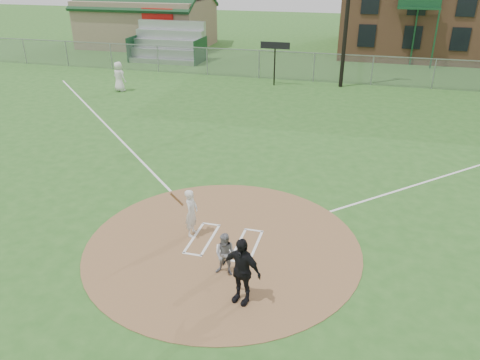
% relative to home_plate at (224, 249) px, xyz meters
% --- Properties ---
extents(ground, '(140.00, 140.00, 0.00)m').
position_rel_home_plate_xyz_m(ground, '(-0.09, 0.23, -0.03)').
color(ground, '#2B5F20').
rests_on(ground, ground).
extents(dirt_circle, '(8.40, 8.40, 0.02)m').
position_rel_home_plate_xyz_m(dirt_circle, '(-0.09, 0.23, -0.02)').
color(dirt_circle, olive).
rests_on(dirt_circle, ground).
extents(home_plate, '(0.53, 0.53, 0.03)m').
position_rel_home_plate_xyz_m(home_plate, '(0.00, 0.00, 0.00)').
color(home_plate, white).
rests_on(home_plate, dirt_circle).
extents(foul_line_third, '(17.04, 17.04, 0.01)m').
position_rel_home_plate_xyz_m(foul_line_third, '(-9.09, 9.23, -0.03)').
color(foul_line_third, white).
rests_on(foul_line_third, ground).
extents(catcher, '(0.62, 0.48, 1.27)m').
position_rel_home_plate_xyz_m(catcher, '(0.42, -1.16, 0.62)').
color(catcher, gray).
rests_on(catcher, dirt_circle).
extents(umpire, '(1.16, 0.73, 1.85)m').
position_rel_home_plate_xyz_m(umpire, '(1.12, -2.12, 0.91)').
color(umpire, black).
rests_on(umpire, dirt_circle).
extents(ondeck_player, '(1.09, 0.87, 1.93)m').
position_rel_home_plate_xyz_m(ondeck_player, '(-12.14, 16.18, 0.93)').
color(ondeck_player, white).
rests_on(ondeck_player, ground).
extents(batters_boxes, '(2.08, 1.88, 0.01)m').
position_rel_home_plate_xyz_m(batters_boxes, '(-0.09, 0.38, -0.01)').
color(batters_boxes, white).
rests_on(batters_boxes, dirt_circle).
extents(batter_at_plate, '(0.60, 0.98, 1.78)m').
position_rel_home_plate_xyz_m(batter_at_plate, '(-1.20, 0.53, 0.78)').
color(batter_at_plate, silver).
rests_on(batter_at_plate, dirt_circle).
extents(outfield_fence, '(56.08, 0.08, 2.03)m').
position_rel_home_plate_xyz_m(outfield_fence, '(-0.09, 22.23, 0.98)').
color(outfield_fence, slate).
rests_on(outfield_fence, ground).
extents(bleachers, '(6.08, 3.20, 3.20)m').
position_rel_home_plate_xyz_m(bleachers, '(-13.09, 26.43, 1.56)').
color(bleachers, '#B7BABF').
rests_on(bleachers, ground).
extents(clubhouse, '(12.20, 8.71, 6.23)m').
position_rel_home_plate_xyz_m(clubhouse, '(-18.09, 33.22, 2.36)').
color(clubhouse, gray).
rests_on(clubhouse, ground).
extents(scoreboard_sign, '(2.00, 0.10, 2.93)m').
position_rel_home_plate_xyz_m(scoreboard_sign, '(-2.59, 20.43, 2.35)').
color(scoreboard_sign, black).
rests_on(scoreboard_sign, ground).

